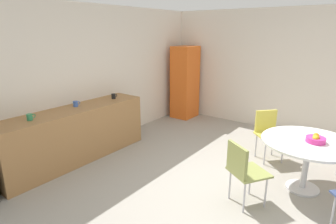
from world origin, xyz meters
name	(u,v)px	position (x,y,z in m)	size (l,w,h in m)	color
ground_plane	(237,194)	(0.00, 0.00, 0.00)	(6.00, 6.00, 0.00)	#9E998E
wall_back	(89,77)	(0.00, 3.00, 1.30)	(6.00, 0.10, 2.60)	silver
wall_side_right	(301,73)	(3.00, 0.00, 1.30)	(0.10, 6.00, 2.60)	silver
counter_block	(75,134)	(-0.63, 2.65, 0.45)	(2.60, 0.60, 0.90)	#9E7042
locker_cabinet	(185,82)	(2.55, 2.55, 0.89)	(0.60, 0.50, 1.77)	orange
round_table	(308,149)	(0.68, -0.68, 0.61)	(1.22, 1.22, 0.72)	silver
chair_olive	(243,167)	(-0.19, -0.12, 0.52)	(0.58, 0.58, 0.83)	silver
chair_yellow	(268,129)	(1.38, 0.08, 0.52)	(0.59, 0.59, 0.83)	silver
fruit_bowl	(316,139)	(0.67, -0.75, 0.77)	(0.24, 0.24, 0.13)	#D8338C
mug_white	(114,96)	(0.26, 2.64, 0.95)	(0.13, 0.08, 0.09)	black
mug_green	(30,117)	(-1.36, 2.62, 0.95)	(0.13, 0.08, 0.09)	#338C59
mug_red	(76,104)	(-0.51, 2.73, 0.95)	(0.13, 0.08, 0.09)	#3F66BF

